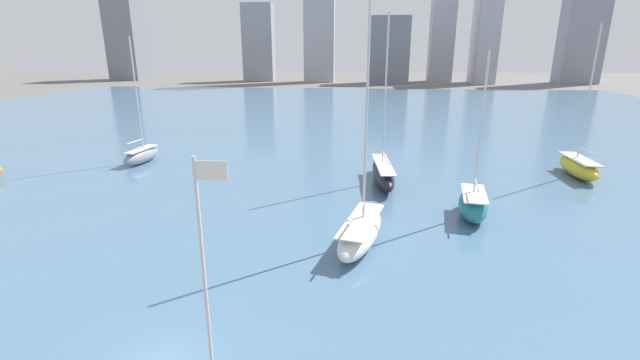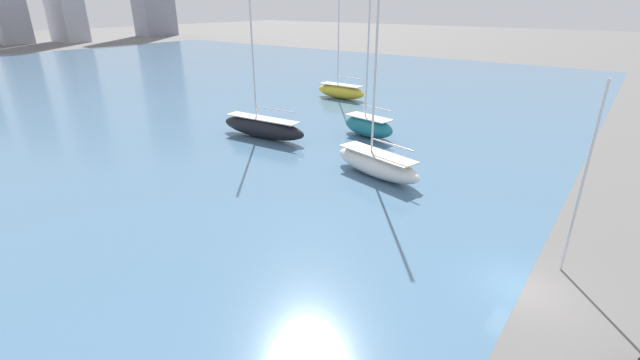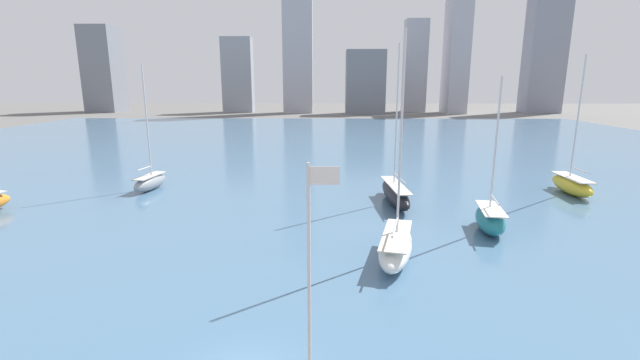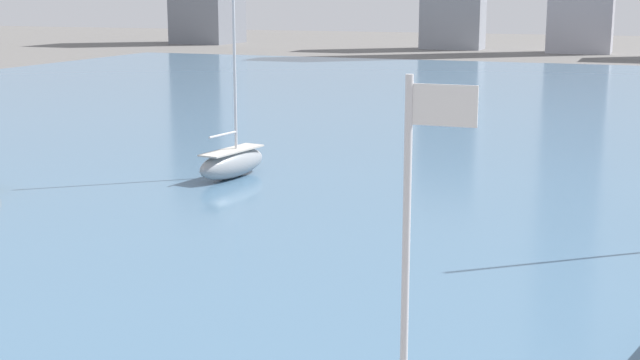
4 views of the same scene
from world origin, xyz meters
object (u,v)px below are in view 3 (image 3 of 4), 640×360
flag_pole (311,278)px  sailboat_gray (150,181)px  sailboat_teal (490,219)px  sailboat_black (395,193)px  sailboat_white (396,245)px  sailboat_yellow (572,184)px

flag_pole → sailboat_gray: 41.98m
flag_pole → sailboat_teal: bearing=54.2°
flag_pole → sailboat_teal: (15.29, 21.23, -4.42)m
flag_pole → sailboat_black: sailboat_black is taller
flag_pole → sailboat_white: 16.59m
sailboat_teal → sailboat_white: bearing=-136.3°
flag_pole → sailboat_black: bearing=74.8°
sailboat_white → sailboat_yellow: (24.11, 19.80, 0.04)m
flag_pole → sailboat_white: size_ratio=0.61×
sailboat_black → sailboat_yellow: (21.82, 4.65, -0.05)m
sailboat_gray → sailboat_teal: sailboat_gray is taller
sailboat_gray → sailboat_white: size_ratio=0.90×
sailboat_gray → sailboat_black: sailboat_black is taller
flag_pole → sailboat_yellow: 46.03m
sailboat_teal → sailboat_yellow: sailboat_yellow is taller
sailboat_yellow → sailboat_black: bearing=-167.1°
sailboat_black → sailboat_gray: bearing=164.7°
sailboat_teal → sailboat_yellow: bearing=52.1°
sailboat_teal → sailboat_yellow: 19.89m
sailboat_teal → sailboat_black: size_ratio=0.80×
sailboat_white → sailboat_black: sailboat_black is taller
sailboat_yellow → flag_pole: bearing=-129.9°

